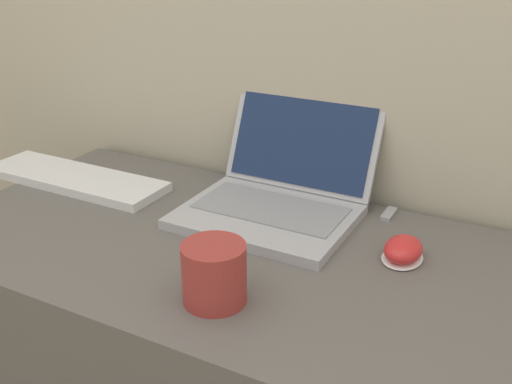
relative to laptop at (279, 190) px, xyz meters
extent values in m
cube|color=#ADADB2|center=(0.00, -0.06, -0.04)|extent=(0.34, 0.26, 0.02)
cube|color=gray|center=(0.00, -0.04, -0.02)|extent=(0.30, 0.14, 0.00)
cube|color=#ADADB2|center=(0.00, 0.12, 0.07)|extent=(0.34, 0.10, 0.20)
cube|color=#19284C|center=(0.00, 0.11, 0.08)|extent=(0.31, 0.08, 0.18)
cylinder|color=#9E332D|center=(0.06, -0.34, 0.00)|extent=(0.10, 0.10, 0.10)
cylinder|color=black|center=(0.06, -0.34, 0.05)|extent=(0.09, 0.09, 0.01)
ellipsoid|color=white|center=(0.28, -0.08, -0.04)|extent=(0.07, 0.09, 0.01)
ellipsoid|color=red|center=(0.28, -0.08, -0.03)|extent=(0.07, 0.09, 0.04)
cube|color=silver|center=(-0.48, -0.09, -0.04)|extent=(0.45, 0.14, 0.02)
cube|color=#99999E|center=(0.21, 0.08, -0.04)|extent=(0.02, 0.06, 0.01)
camera|label=1|loc=(0.49, -1.01, 0.49)|focal=42.00mm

